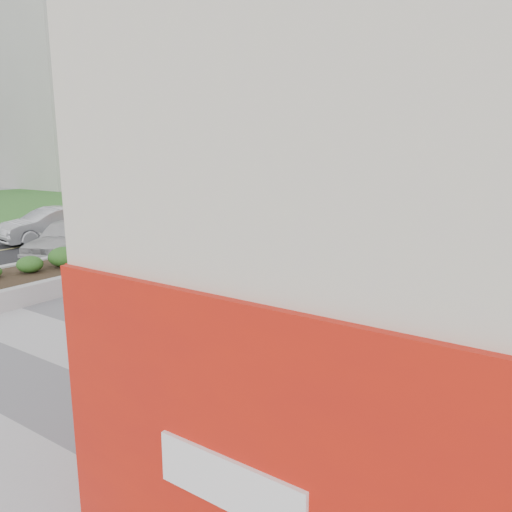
# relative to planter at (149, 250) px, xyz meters

# --- Properties ---
(ground) EXTENTS (160.00, 160.00, 0.00)m
(ground) POSITION_rel_planter_xyz_m (5.50, -7.00, -0.42)
(ground) COLOR gray
(ground) RESTS_ON ground
(walkway) EXTENTS (8.00, 36.00, 0.01)m
(walkway) POSITION_rel_planter_xyz_m (5.50, -4.00, -0.41)
(walkway) COLOR #A8A8AD
(walkway) RESTS_ON ground
(planter) EXTENTS (3.00, 18.00, 0.90)m
(planter) POSITION_rel_planter_xyz_m (0.00, 0.00, 0.00)
(planter) COLOR #9E9EA0
(planter) RESTS_ON ground
(street) EXTENTS (10.00, 40.00, 0.00)m
(street) POSITION_rel_planter_xyz_m (-6.50, 0.00, -0.42)
(street) COLOR black
(street) RESTS_ON ground
(traffic_signal_near) EXTENTS (0.33, 0.28, 4.20)m
(traffic_signal_near) POSITION_rel_planter_xyz_m (-1.73, 10.50, 2.34)
(traffic_signal_near) COLOR black
(traffic_signal_near) RESTS_ON ground
(traffic_signal_far) EXTENTS (0.33, 0.28, 4.20)m
(traffic_signal_far) POSITION_rel_planter_xyz_m (-10.93, 10.00, 2.34)
(traffic_signal_far) COLOR black
(traffic_signal_far) RESTS_ON ground
(distant_bldg_west_a) EXTENTS (18.00, 12.00, 22.00)m
(distant_bldg_west_a) POSITION_rel_planter_xyz_m (-39.50, 23.00, 10.58)
(distant_bldg_west_a) COLOR #ADAAA3
(distant_bldg_west_a) RESTS_ON ground
(distant_bldg_north_l) EXTENTS (16.00, 12.00, 20.00)m
(distant_bldg_north_l) POSITION_rel_planter_xyz_m (0.50, 48.00, 9.58)
(distant_bldg_north_l) COLOR #ADAAA3
(distant_bldg_north_l) RESTS_ON ground
(manhole_cover) EXTENTS (0.44, 0.44, 0.01)m
(manhole_cover) POSITION_rel_planter_xyz_m (6.00, -4.00, -0.42)
(manhole_cover) COLOR #595654
(manhole_cover) RESTS_ON ground
(skateboarder) EXTENTS (0.51, 0.75, 1.32)m
(skateboarder) POSITION_rel_planter_xyz_m (5.30, -0.81, 0.25)
(skateboarder) COLOR beige
(skateboarder) RESTS_ON ground
(car_white) EXTENTS (3.47, 4.77, 1.51)m
(car_white) POSITION_rel_planter_xyz_m (-3.00, -1.33, 0.34)
(car_white) COLOR #B9B9BB
(car_white) RESTS_ON ground
(car_silver) EXTENTS (2.10, 4.75, 1.52)m
(car_silver) POSITION_rel_planter_xyz_m (-6.70, 0.37, 0.34)
(car_silver) COLOR #BBBDC3
(car_silver) RESTS_ON ground
(car_dark) EXTENTS (2.95, 4.89, 1.33)m
(car_dark) POSITION_rel_planter_xyz_m (-3.54, 10.24, 0.24)
(car_dark) COLOR black
(car_dark) RESTS_ON ground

